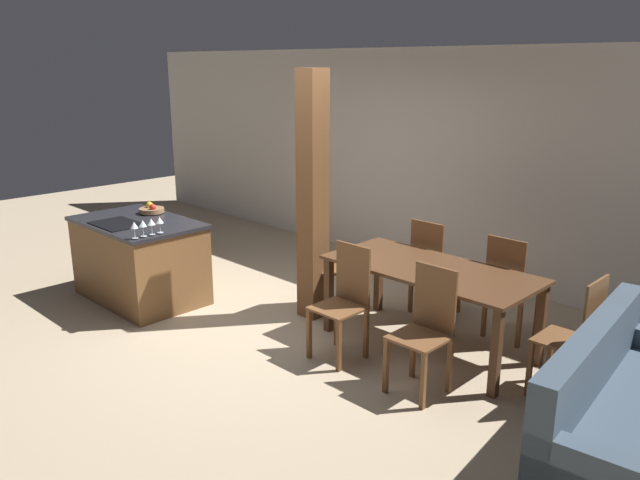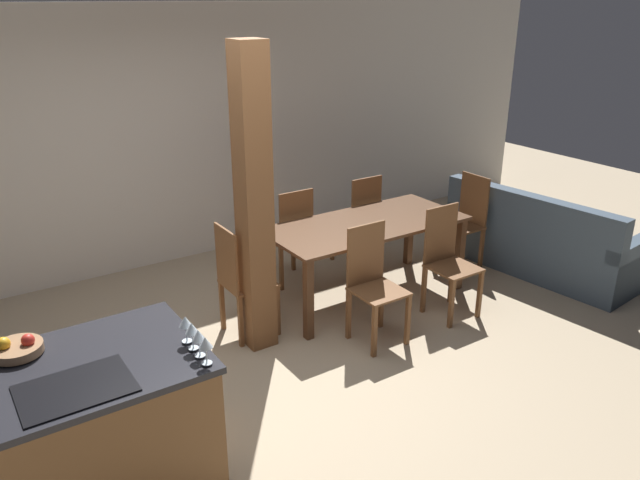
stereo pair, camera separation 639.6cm
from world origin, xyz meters
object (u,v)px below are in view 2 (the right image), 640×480
object	(u,v)px
dining_table	(366,232)
dining_chair_far_left	(291,235)
couch	(543,243)
kitchen_island	(77,436)
wine_glass_far	(192,329)
dining_chair_near_right	(448,260)
dining_chair_near_left	(373,282)
dining_chair_head_end	(240,280)
wine_glass_end	(185,322)
dining_chair_foot_end	(465,220)
fruit_bowl	(17,348)
timber_post	(254,204)
dining_chair_far_right	(360,219)
wine_glass_near	(205,343)
wine_glass_middle	(198,336)

from	to	relation	value
dining_table	dining_chair_far_left	bearing A→B (deg)	122.95
couch	kitchen_island	bearing A→B (deg)	91.37
wine_glass_far	dining_chair_near_right	distance (m)	2.88
dining_chair_near_left	dining_chair_far_left	size ratio (longest dim) A/B	1.00
kitchen_island	dining_chair_head_end	xyz separation A→B (m)	(1.63, 1.19, 0.08)
dining_table	couch	distance (m)	2.08
dining_chair_head_end	wine_glass_end	bearing A→B (deg)	143.08
dining_chair_near_left	couch	bearing A→B (deg)	3.24
dining_table	dining_chair_head_end	distance (m)	1.34
dining_chair_near_right	dining_chair_head_end	xyz separation A→B (m)	(-1.76, 0.66, 0.00)
dining_chair_near_right	dining_chair_foot_end	bearing A→B (deg)	36.22
kitchen_island	fruit_bowl	xyz separation A→B (m)	(-0.19, 0.30, 0.48)
dining_chair_far_left	couch	distance (m)	2.70
kitchen_island	dining_chair_far_left	bearing A→B (deg)	36.20
kitchen_island	dining_table	distance (m)	3.20
timber_post	dining_chair_head_end	bearing A→B (deg)	105.52
dining_chair_far_right	dining_chair_head_end	bearing A→B (deg)	20.59
fruit_bowl	dining_table	size ratio (longest dim) A/B	0.15
dining_table	kitchen_island	bearing A→B (deg)	-158.07
dining_chair_near_left	dining_chair_near_right	world-z (taller)	same
wine_glass_near	wine_glass_far	bearing A→B (deg)	90.00
dining_chair_near_right	wine_glass_end	bearing A→B (deg)	-166.85
kitchen_island	dining_chair_foot_end	xyz separation A→B (m)	(4.30, 1.19, 0.08)
dining_chair_far_left	couch	bearing A→B (deg)	153.76
kitchen_island	wine_glass_end	bearing A→B (deg)	-9.49
wine_glass_far	timber_post	distance (m)	1.59
dining_table	dining_chair_far_left	xyz separation A→B (m)	(-0.43, 0.66, -0.14)
fruit_bowl	wine_glass_middle	distance (m)	1.03
fruit_bowl	kitchen_island	bearing A→B (deg)	-57.89
wine_glass_far	dining_chair_far_left	size ratio (longest dim) A/B	0.16
dining_table	couch	world-z (taller)	couch
kitchen_island	dining_chair_near_left	size ratio (longest dim) A/B	1.46
dining_table	dining_chair_foot_end	size ratio (longest dim) A/B	1.90
kitchen_island	wine_glass_end	size ratio (longest dim) A/B	9.01
wine_glass_near	timber_post	world-z (taller)	timber_post
kitchen_island	dining_table	bearing A→B (deg)	21.93
wine_glass_far	dining_chair_near_right	size ratio (longest dim) A/B	0.16
dining_chair_near_right	dining_chair_far_right	world-z (taller)	same
wine_glass_middle	dining_chair_far_left	xyz separation A→B (m)	(1.88, 2.15, -0.50)
dining_chair_foot_end	dining_chair_near_right	bearing A→B (deg)	-53.78
wine_glass_middle	dining_chair_foot_end	xyz separation A→B (m)	(3.64, 1.49, -0.50)
dining_chair_head_end	wine_glass_near	bearing A→B (deg)	148.21
wine_glass_far	dining_chair_far_right	xyz separation A→B (m)	(2.74, 2.06, -0.50)
couch	timber_post	world-z (taller)	timber_post
dining_chair_near_right	wine_glass_middle	bearing A→B (deg)	-163.26
fruit_bowl	dining_chair_head_end	distance (m)	2.07
wine_glass_far	wine_glass_middle	bearing A→B (deg)	-90.00
wine_glass_end	dining_chair_near_right	bearing A→B (deg)	13.15
dining_table	dining_chair_head_end	bearing A→B (deg)	180.00
dining_table	wine_glass_far	bearing A→B (deg)	-148.90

